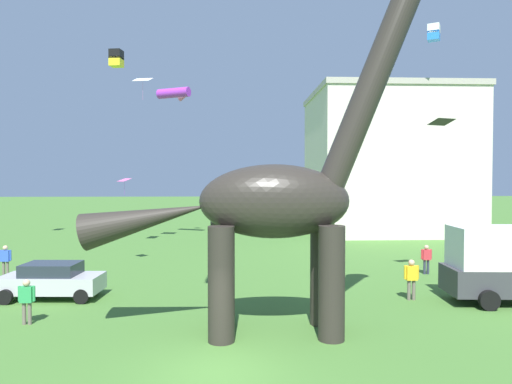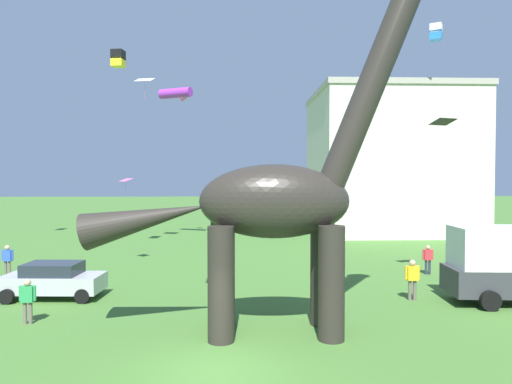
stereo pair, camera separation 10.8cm
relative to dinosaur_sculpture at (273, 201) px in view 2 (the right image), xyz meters
name	(u,v)px [view 2 (the right image)]	position (x,y,z in m)	size (l,w,h in m)	color
ground_plane	(216,372)	(-1.75, -3.19, -4.44)	(240.00, 240.00, 0.00)	#42702D
dinosaur_sculpture	(273,201)	(0.00, 0.00, 0.00)	(11.75, 2.49, 12.28)	#2D2823
parked_sedan_left	(53,280)	(-9.20, 4.81, -3.63)	(4.29, 2.03, 1.55)	#B7B7BC
person_vendor_side	(428,257)	(9.09, 9.14, -3.48)	(0.60, 0.26, 1.59)	#2D3347
person_strolling_adult	(412,276)	(6.26, 3.91, -3.39)	(0.65, 0.29, 1.74)	#6B6056
person_far_spectator	(7,258)	(-13.41, 9.45, -3.43)	(0.62, 0.27, 1.66)	#6B6056
person_near_flyer	(28,297)	(-8.68, 1.21, -3.46)	(0.60, 0.27, 1.62)	#6B6056
kite_drifting	(436,32)	(14.52, 21.15, 12.35)	(1.20, 1.20, 1.26)	white
kite_far_right	(126,180)	(-7.81, 12.16, 0.66)	(0.94, 0.94, 0.98)	pink
kite_apex	(443,122)	(8.97, 7.20, 3.57)	(1.31, 1.12, 0.26)	black
kite_mid_center	(178,94)	(-6.13, 22.89, 7.68)	(2.88, 2.88, 0.83)	purple
kite_high_left	(145,80)	(-8.11, 19.37, 8.05)	(1.46, 1.15, 1.70)	white
kite_trailing	(118,59)	(-9.13, 15.84, 8.71)	(0.87, 0.87, 1.09)	black
background_building_block	(388,162)	(13.37, 29.21, 2.35)	(14.33, 13.03, 13.56)	beige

